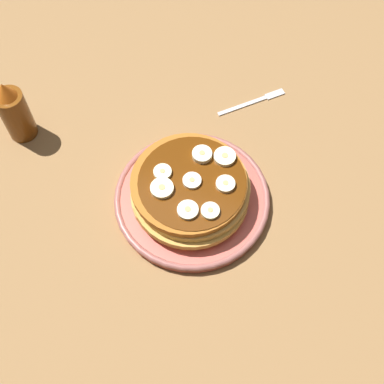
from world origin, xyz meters
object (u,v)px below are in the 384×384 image
object	(u,v)px
pancake_stack	(189,190)
banana_slice_5	(203,155)
banana_slice_1	(162,188)
banana_slice_6	(188,210)
plate	(192,198)
fork	(255,101)
syrup_bottle	(15,112)
banana_slice_4	(225,157)
banana_slice_0	(193,183)
banana_slice_7	(163,171)
banana_slice_3	(210,211)
banana_slice_2	(225,184)

from	to	relation	value
pancake_stack	banana_slice_5	bearing A→B (deg)	174.21
banana_slice_1	banana_slice_6	distance (cm)	5.22
plate	banana_slice_6	bearing A→B (deg)	11.61
banana_slice_5	fork	bearing A→B (deg)	166.95
syrup_bottle	banana_slice_4	bearing A→B (deg)	93.20
banana_slice_6	banana_slice_0	bearing A→B (deg)	-171.70
banana_slice_1	banana_slice_7	size ratio (longest dim) A/B	1.26
banana_slice_7	fork	bearing A→B (deg)	158.33
plate	banana_slice_5	size ratio (longest dim) A/B	7.99
plate	banana_slice_6	world-z (taller)	banana_slice_6
banana_slice_1	fork	bearing A→B (deg)	162.44
banana_slice_3	banana_slice_7	distance (cm)	9.69
banana_slice_7	syrup_bottle	size ratio (longest dim) A/B	0.22
banana_slice_1	banana_slice_3	xyz separation A→B (cm)	(1.26, 7.84, -0.05)
banana_slice_2	banana_slice_6	bearing A→B (deg)	-33.58
banana_slice_2	syrup_bottle	size ratio (longest dim) A/B	0.23
banana_slice_4	banana_slice_7	distance (cm)	9.62
plate	banana_slice_2	xyz separation A→B (cm)	(-1.01, 4.86, 5.54)
pancake_stack	banana_slice_4	bearing A→B (deg)	146.86
banana_slice_6	syrup_bottle	distance (cm)	33.77
pancake_stack	banana_slice_5	world-z (taller)	banana_slice_5
banana_slice_1	banana_slice_5	distance (cm)	8.40
pancake_stack	banana_slice_7	distance (cm)	5.03
pancake_stack	banana_slice_7	xyz separation A→B (cm)	(-0.46, -4.26, 2.62)
banana_slice_2	syrup_bottle	xyz separation A→B (cm)	(-2.61, -36.55, -1.00)
plate	banana_slice_7	size ratio (longest dim) A/B	8.91
banana_slice_4	banana_slice_7	size ratio (longest dim) A/B	1.23
banana_slice_1	banana_slice_3	size ratio (longest dim) A/B	1.27
banana_slice_6	syrup_bottle	world-z (taller)	syrup_bottle
banana_slice_1	banana_slice_5	bearing A→B (deg)	152.52
banana_slice_3	banana_slice_7	xyz separation A→B (cm)	(-4.19, -8.73, -0.00)
banana_slice_4	banana_slice_6	size ratio (longest dim) A/B	1.09
banana_slice_2	banana_slice_5	bearing A→B (deg)	-128.59
banana_slice_5	syrup_bottle	world-z (taller)	syrup_bottle
banana_slice_0	fork	xyz separation A→B (cm)	(-23.02, 3.94, -6.21)
banana_slice_0	banana_slice_5	distance (cm)	5.11
pancake_stack	banana_slice_0	bearing A→B (deg)	80.26
banana_slice_7	banana_slice_6	bearing A→B (deg)	47.91
banana_slice_6	syrup_bottle	size ratio (longest dim) A/B	0.25
banana_slice_1	fork	size ratio (longest dim) A/B	0.34
banana_slice_3	banana_slice_6	bearing A→B (deg)	-73.74
pancake_stack	banana_slice_6	size ratio (longest dim) A/B	6.03
plate	banana_slice_0	world-z (taller)	banana_slice_0
banana_slice_0	banana_slice_5	bearing A→B (deg)	-177.60
pancake_stack	banana_slice_7	bearing A→B (deg)	-96.10
banana_slice_1	banana_slice_4	bearing A→B (deg)	139.10
banana_slice_0	banana_slice_6	xyz separation A→B (cm)	(4.52, 0.66, 0.03)
banana_slice_2	banana_slice_7	xyz separation A→B (cm)	(0.74, -9.51, -0.03)
banana_slice_2	banana_slice_3	xyz separation A→B (cm)	(4.93, -0.78, -0.03)
banana_slice_1	syrup_bottle	world-z (taller)	syrup_bottle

